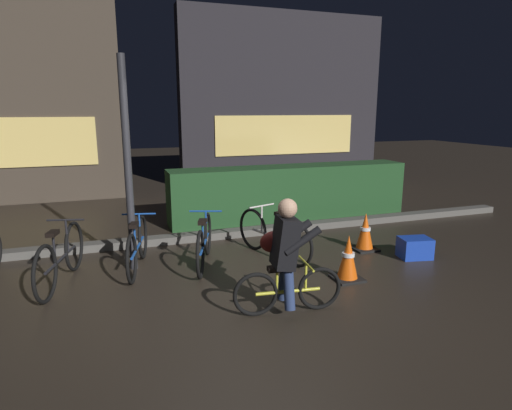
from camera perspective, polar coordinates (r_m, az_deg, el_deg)
name	(u,v)px	position (r m, az deg, el deg)	size (l,w,h in m)	color
ground_plane	(257,289)	(5.32, 0.10, -11.00)	(40.00, 40.00, 0.00)	#2D261E
sidewalk_curb	(213,235)	(7.29, -5.66, -3.98)	(12.00, 0.24, 0.12)	#56544F
hedge_row	(291,192)	(8.58, 4.58, 1.72)	(4.80, 0.70, 1.04)	#214723
storefront_left	(26,98)	(11.22, -28.12, 12.37)	(4.07, 0.54, 4.77)	#42382D
storefront_right	(283,100)	(12.80, 3.59, 13.63)	(5.99, 0.54, 4.77)	#262328
street_post	(128,167)	(5.86, -16.56, 4.88)	(0.10, 0.10, 2.80)	#2D2D33
parked_bike_left_mid	(61,258)	(5.84, -24.35, -6.34)	(0.52, 1.62, 0.77)	black
parked_bike_center_left	(138,246)	(6.03, -15.36, -5.25)	(0.48, 1.53, 0.72)	black
parked_bike_center_right	(204,242)	(6.02, -6.84, -4.91)	(0.58, 1.49, 0.72)	black
parked_bike_right_mid	(273,235)	(6.28, 2.28, -4.02)	(0.59, 1.53, 0.74)	black
traffic_cone_near	(348,258)	(5.62, 12.05, -6.91)	(0.36, 0.36, 0.58)	black
traffic_cone_far	(365,232)	(6.85, 14.20, -3.48)	(0.36, 0.36, 0.58)	black
blue_crate	(415,248)	(6.73, 20.21, -5.32)	(0.44, 0.32, 0.30)	#193DB7
cyclist	(285,256)	(4.54, 3.91, -6.74)	(1.19, 0.56, 1.25)	black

